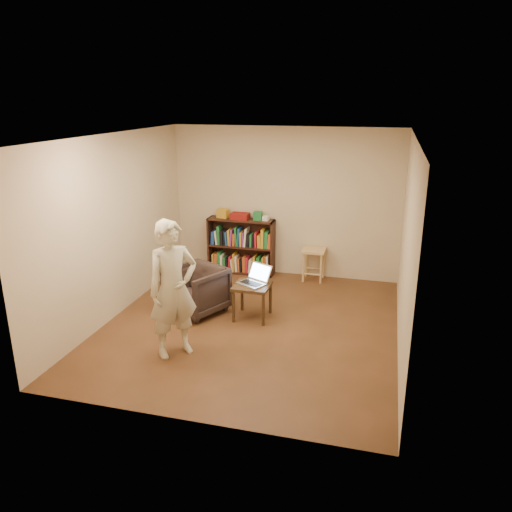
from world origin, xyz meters
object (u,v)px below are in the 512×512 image
(bookshelf, at_px, (241,249))
(laptop, at_px, (254,279))
(stool, at_px, (314,255))
(armchair, at_px, (196,290))
(side_table, at_px, (252,290))
(person, at_px, (173,289))

(bookshelf, xyz_separation_m, laptop, (0.73, -1.78, 0.13))
(bookshelf, relative_size, stool, 2.14)
(armchair, xyz_separation_m, side_table, (0.85, 0.02, 0.08))
(armchair, distance_m, side_table, 0.86)
(armchair, height_order, laptop, laptop)
(bookshelf, xyz_separation_m, side_table, (0.71, -1.84, -0.01))
(armchair, distance_m, laptop, 0.90)
(side_table, bearing_deg, stool, 70.89)
(bookshelf, relative_size, side_table, 2.33)
(bookshelf, bearing_deg, armchair, -94.40)
(armchair, bearing_deg, bookshelf, 112.09)
(stool, distance_m, person, 3.31)
(bookshelf, xyz_separation_m, stool, (1.33, -0.06, 0.01))
(bookshelf, height_order, stool, bookshelf)
(bookshelf, distance_m, person, 3.13)
(side_table, bearing_deg, bookshelf, 111.00)
(stool, relative_size, side_table, 1.09)
(stool, bearing_deg, bookshelf, 177.23)
(person, bearing_deg, armchair, 52.95)
(bookshelf, relative_size, laptop, 2.33)
(stool, height_order, person, person)
(stool, bearing_deg, laptop, -109.24)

